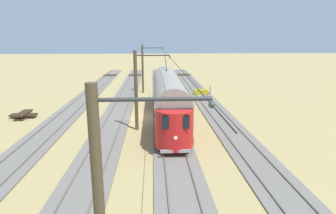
{
  "coord_description": "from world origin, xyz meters",
  "views": [
    {
      "loc": [
        -1.13,
        26.2,
        7.53
      ],
      "look_at": [
        -2.4,
        2.62,
        1.67
      ],
      "focal_mm": 30.11,
      "sensor_mm": 36.0,
      "label": 1
    }
  ],
  "objects": [
    {
      "name": "catenary_pole_mid_far",
      "position": [
        0.17,
        19.87,
        3.44
      ],
      "size": [
        2.98,
        0.28,
        6.54
      ],
      "color": "#4C3D28",
      "rests_on": "ground"
    },
    {
      "name": "spare_tie_stack",
      "position": [
        11.36,
        -0.56,
        0.27
      ],
      "size": [
        2.4,
        2.4,
        0.54
      ],
      "color": "#382819",
      "rests_on": "ground"
    },
    {
      "name": "track_outer_siding",
      "position": [
        7.49,
        -0.31,
        0.05
      ],
      "size": [
        2.8,
        80.0,
        0.18
      ],
      "color": "#666059",
      "rests_on": "ground"
    },
    {
      "name": "catenary_pole_mid_near",
      "position": [
        0.17,
        3.6,
        3.44
      ],
      "size": [
        2.98,
        0.28,
        6.54
      ],
      "color": "#4C3D28",
      "rests_on": "ground"
    },
    {
      "name": "vintage_streetcar",
      "position": [
        -2.5,
        1.11,
        2.26
      ],
      "size": [
        2.65,
        17.32,
        5.51
      ],
      "color": "red",
      "rests_on": "ground"
    },
    {
      "name": "ground_plane",
      "position": [
        0.0,
        0.0,
        0.0
      ],
      "size": [
        220.0,
        220.0,
        0.0
      ],
      "primitive_type": "plane",
      "color": "#9E8956"
    },
    {
      "name": "catenary_pole_foreground",
      "position": [
        0.17,
        -12.67,
        3.44
      ],
      "size": [
        2.98,
        0.28,
        6.54
      ],
      "color": "#4C3D28",
      "rests_on": "ground"
    },
    {
      "name": "track_third_siding",
      "position": [
        2.5,
        -0.31,
        0.05
      ],
      "size": [
        2.8,
        80.0,
        0.18
      ],
      "color": "#666059",
      "rests_on": "ground"
    },
    {
      "name": "track_adjacent_siding",
      "position": [
        -2.5,
        -0.31,
        0.05
      ],
      "size": [
        2.8,
        80.0,
        0.18
      ],
      "color": "#666059",
      "rests_on": "ground"
    },
    {
      "name": "switch_stand",
      "position": [
        -8.75,
        -10.55,
        0.7
      ],
      "size": [
        0.5,
        0.3,
        1.24
      ],
      "color": "black",
      "rests_on": "ground"
    },
    {
      "name": "overhead_wire_run",
      "position": [
        -2.43,
        2.85,
        6.0
      ],
      "size": [
        2.77,
        36.54,
        0.18
      ],
      "color": "black",
      "rests_on": "ground"
    },
    {
      "name": "track_end_bumper",
      "position": [
        -7.49,
        -10.39,
        0.4
      ],
      "size": [
        1.8,
        0.6,
        0.8
      ],
      "primitive_type": "cube",
      "color": "#B2A519",
      "rests_on": "ground"
    },
    {
      "name": "track_streetcar_siding",
      "position": [
        -7.49,
        -0.31,
        0.05
      ],
      "size": [
        2.8,
        80.0,
        0.18
      ],
      "color": "#666059",
      "rests_on": "ground"
    }
  ]
}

